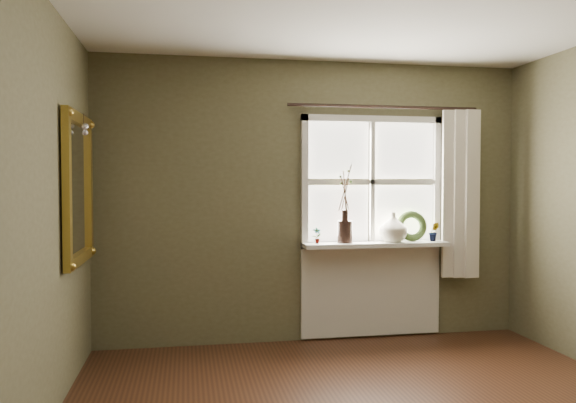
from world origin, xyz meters
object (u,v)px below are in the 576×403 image
Objects in this scene: dark_jug at (345,232)px; cream_vase at (393,227)px; gilt_mirror at (78,188)px; wreath at (412,229)px.

dark_jug is 0.74× the size of cream_vase.
gilt_mirror is at bearing -167.87° from cream_vase.
cream_vase reaches higher than wreath.
wreath is (0.20, 0.04, -0.03)m from cream_vase.
wreath is at bearing 12.08° from gilt_mirror.
cream_vase is 0.20m from wreath.
gilt_mirror reaches higher than wreath.
gilt_mirror is (-2.69, -0.58, 0.37)m from cream_vase.
wreath is (0.67, 0.04, 0.01)m from dark_jug.
cream_vase reaches higher than dark_jug.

